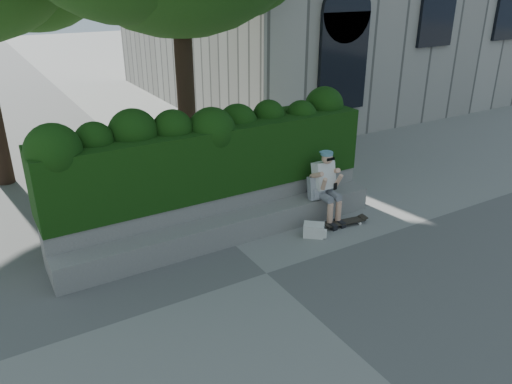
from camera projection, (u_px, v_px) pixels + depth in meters
ground at (267, 273)px, 7.92m from camera, size 80.00×80.00×0.00m
bench_ledge at (229, 229)px, 8.82m from camera, size 6.00×0.45×0.45m
planter_wall at (217, 212)px, 9.14m from camera, size 6.00×0.50×0.75m
hedge at (210, 158)px, 8.93m from camera, size 6.00×1.00×1.20m
person at (325, 184)px, 9.39m from camera, size 0.40×0.76×1.38m
skateboard at (345, 222)px, 9.42m from camera, size 0.83×0.32×0.09m
backpack_plaid at (316, 188)px, 9.42m from camera, size 0.32×0.21×0.44m
backpack_ground at (314, 230)px, 9.03m from camera, size 0.45×0.44×0.24m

